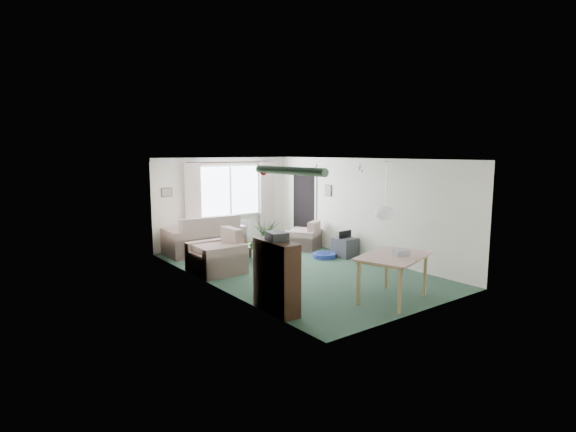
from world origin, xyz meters
TOP-DOWN VIEW (x-y plane):
  - ground at (0.00, 0.00)m, footprint 6.50×6.50m
  - window at (0.20, 3.23)m, footprint 1.80×0.03m
  - curtain_rod at (0.20, 3.15)m, footprint 2.60×0.03m
  - curtain_left at (-0.95, 3.13)m, footprint 0.45×0.08m
  - curtain_right at (1.35, 3.13)m, footprint 0.45×0.08m
  - radiator at (0.20, 3.19)m, footprint 1.20×0.10m
  - doorway at (1.99, 2.20)m, footprint 0.03×0.95m
  - pendant_lamp at (0.20, -2.30)m, footprint 0.36×0.36m
  - tinsel_garland at (-1.92, -2.30)m, footprint 1.60×1.60m
  - bauble_cluster_a at (1.30, 0.90)m, footprint 0.20×0.20m
  - bauble_cluster_b at (1.60, -0.30)m, footprint 0.20×0.20m
  - wall_picture_back at (-1.60, 3.23)m, footprint 0.28×0.03m
  - wall_picture_right at (1.98, 1.20)m, footprint 0.03×0.24m
  - sofa at (-0.85, 2.75)m, footprint 1.95×1.06m
  - armchair_corner at (1.48, 1.59)m, footprint 1.11×1.10m
  - armchair_left at (-1.50, 0.84)m, footprint 0.98×1.04m
  - coffee_table at (-0.51, 1.35)m, footprint 0.86×0.57m
  - photo_frame at (-0.47, 1.37)m, footprint 0.12×0.04m
  - bookshelf at (-1.84, -1.85)m, footprint 0.37×0.96m
  - hifi_box at (-1.82, -1.84)m, footprint 0.35×0.40m
  - houseplant at (-1.56, -1.13)m, footprint 0.71×0.71m
  - dining_table at (0.10, -2.60)m, footprint 1.43×1.16m
  - gift_box at (0.18, -2.70)m, footprint 0.29×0.24m
  - tv_cube at (1.70, 0.25)m, footprint 0.50×0.54m
  - pet_bed at (1.22, 0.47)m, footprint 0.67×0.67m

SIDE VIEW (x-z plane):
  - ground at x=0.00m, z-range 0.00..0.00m
  - pet_bed at x=1.22m, z-range 0.00..0.11m
  - coffee_table at x=-0.51m, z-range 0.00..0.36m
  - tv_cube at x=1.70m, z-range 0.00..0.47m
  - armchair_corner at x=1.48m, z-range 0.00..0.74m
  - dining_table at x=0.10m, z-range 0.00..0.78m
  - radiator at x=0.20m, z-range 0.12..0.68m
  - photo_frame at x=-0.47m, z-range 0.36..0.52m
  - armchair_left at x=-1.50m, z-range 0.00..0.92m
  - sofa at x=-0.85m, z-range 0.00..0.96m
  - bookshelf at x=-1.84m, z-range 0.00..1.16m
  - houseplant at x=-1.56m, z-range 0.00..1.39m
  - gift_box at x=0.18m, z-range 0.78..0.90m
  - doorway at x=1.99m, z-range 0.00..2.00m
  - hifi_box at x=-1.82m, z-range 1.16..1.30m
  - curtain_left at x=-0.95m, z-range 0.27..2.27m
  - curtain_right at x=1.35m, z-range 0.27..2.27m
  - pendant_lamp at x=0.20m, z-range 1.30..1.66m
  - window at x=0.20m, z-range 0.85..2.15m
  - wall_picture_back at x=-1.60m, z-range 1.44..1.66m
  - wall_picture_right at x=1.98m, z-range 1.40..1.70m
  - bauble_cluster_a at x=1.30m, z-range 2.12..2.32m
  - bauble_cluster_b at x=1.60m, z-range 2.12..2.32m
  - curtain_rod at x=0.20m, z-range 2.25..2.29m
  - tinsel_garland at x=-1.92m, z-range 2.22..2.34m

